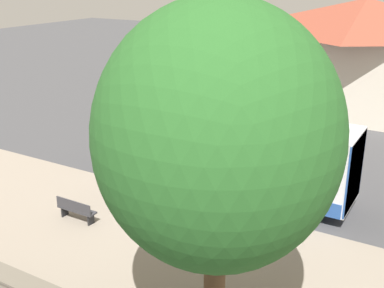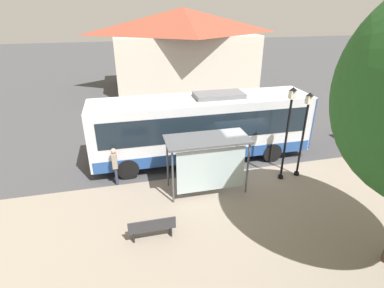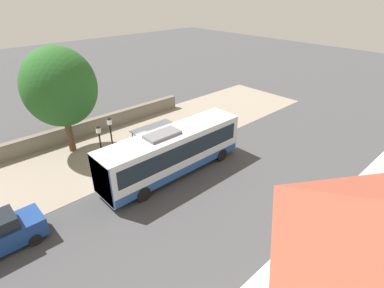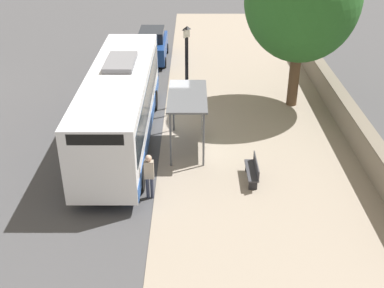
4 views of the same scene
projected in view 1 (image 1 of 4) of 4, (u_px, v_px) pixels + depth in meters
name	position (u px, v px, depth m)	size (l,w,h in m)	color
ground_plane	(235.00, 210.00, 18.75)	(120.00, 120.00, 0.00)	#424244
sidewalk_plaza	(173.00, 268.00, 15.09)	(9.00, 44.00, 0.02)	gray
background_building	(361.00, 55.00, 30.94)	(8.37, 13.31, 7.23)	beige
bus	(222.00, 147.00, 20.21)	(2.61, 11.04, 3.50)	silver
bus_shelter	(171.00, 163.00, 17.94)	(1.61, 3.48, 2.46)	#515459
pedestrian	(116.00, 156.00, 21.30)	(0.34, 0.24, 1.80)	#2D3347
bench	(76.00, 209.00, 17.80)	(0.40, 1.62, 0.88)	#333338
street_lamp_near	(290.00, 176.00, 15.90)	(0.28, 0.28, 4.05)	black
street_lamp_far	(265.00, 167.00, 16.19)	(0.28, 0.28, 4.36)	black
shade_tree	(217.00, 138.00, 10.42)	(5.45, 5.45, 8.41)	brown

